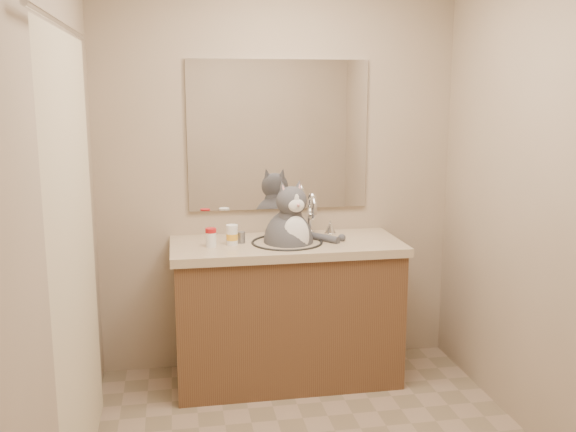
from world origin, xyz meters
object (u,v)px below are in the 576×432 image
Objects in this scene: cat at (290,238)px; pill_bottle_orange at (232,235)px; pill_bottle_redcap at (211,237)px; grey_canister at (242,237)px.

pill_bottle_orange is (-0.33, 0.00, 0.03)m from cat.
pill_bottle_orange is (0.12, 0.03, 0.00)m from pill_bottle_redcap.
grey_canister is (0.18, 0.06, -0.02)m from pill_bottle_redcap.
pill_bottle_redcap is at bearing 171.15° from cat.
grey_canister is (0.06, 0.03, -0.02)m from pill_bottle_orange.
cat is 0.34m from pill_bottle_orange.
pill_bottle_redcap is at bearing -160.50° from grey_canister.
pill_bottle_redcap is 1.61× the size of grey_canister.
grey_canister is at bearing 27.54° from pill_bottle_orange.
grey_canister is at bearing 19.50° from pill_bottle_redcap.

